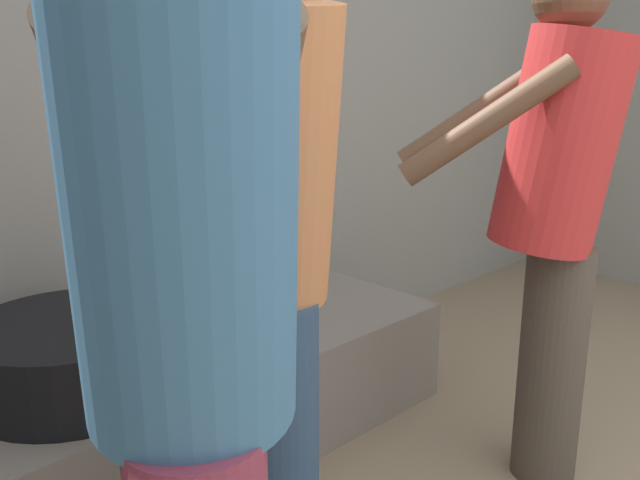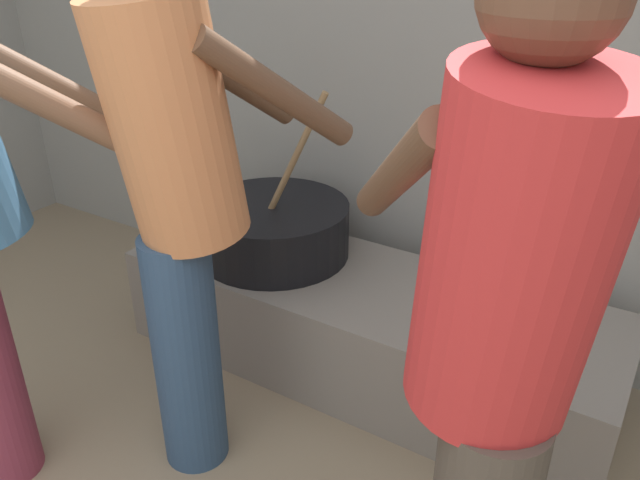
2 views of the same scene
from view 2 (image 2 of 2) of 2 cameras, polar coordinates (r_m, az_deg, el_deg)
name	(u,v)px [view 2 (image 2 of 2)]	position (r m, az deg, el deg)	size (l,w,h in m)	color
block_enclosure_rear	(506,32)	(2.38, 16.52, 17.64)	(5.63, 0.20, 2.41)	gray
hearth_ledge	(363,326)	(2.38, 3.90, -7.77)	(1.82, 0.60, 0.38)	slate
cooking_pot_main	(274,229)	(2.43, -4.22, 1.00)	(0.58, 0.58, 0.66)	black
cook_in_orange_shirt	(179,185)	(1.70, -12.68, 4.88)	(0.53, 0.74, 1.61)	navy
cook_in_red_shirt	(501,342)	(1.14, 16.06, -8.92)	(0.66, 0.71, 1.57)	#4C4238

